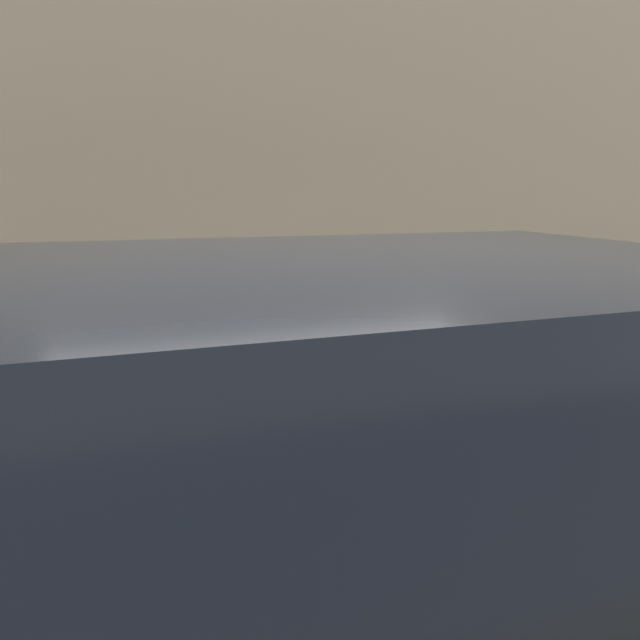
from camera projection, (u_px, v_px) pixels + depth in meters
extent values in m
plane|color=slate|center=(328.00, 630.00, 2.32)|extent=(60.00, 60.00, 0.00)
cube|color=#ADAAA3|center=(246.00, 422.00, 4.34)|extent=(24.00, 2.80, 0.10)
cube|color=tan|center=(200.00, 62.00, 5.65)|extent=(24.00, 0.30, 6.87)
cylinder|color=#2D2D30|center=(320.00, 397.00, 3.53)|extent=(0.07, 0.07, 0.96)
cube|color=slate|center=(320.00, 304.00, 3.37)|extent=(0.16, 0.15, 0.38)
cube|color=gray|center=(324.00, 303.00, 3.29)|extent=(0.09, 0.01, 0.13)
cylinder|color=slate|center=(320.00, 268.00, 3.31)|extent=(0.22, 0.12, 0.22)
cylinder|color=black|center=(457.00, 475.00, 3.00)|extent=(0.67, 0.23, 0.67)
cube|color=olive|center=(200.00, 595.00, 1.69)|extent=(5.04, 2.04, 0.80)
cube|color=black|center=(175.00, 384.00, 1.49)|extent=(3.74, 1.78, 0.73)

